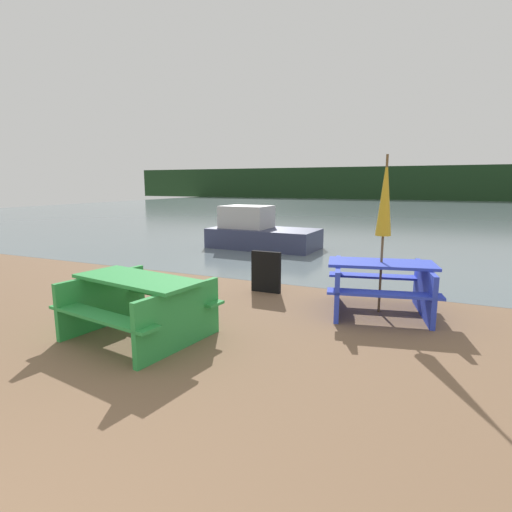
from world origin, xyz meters
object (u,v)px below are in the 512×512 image
object	(u,v)px
picnic_table_green	(139,302)
signboard	(266,272)
boat	(259,233)
picnic_table_blue	(380,283)
umbrella_gold	(385,197)

from	to	relation	value
picnic_table_green	signboard	world-z (taller)	picnic_table_green
boat	signboard	distance (m)	5.13
picnic_table_green	picnic_table_blue	distance (m)	3.53
umbrella_gold	signboard	bearing A→B (deg)	170.07
signboard	picnic_table_blue	bearing A→B (deg)	-9.93
picnic_table_blue	umbrella_gold	bearing A→B (deg)	-104.04
picnic_table_blue	signboard	xyz separation A→B (m)	(-2.03, 0.35, -0.09)
umbrella_gold	picnic_table_green	bearing A→B (deg)	-139.67
picnic_table_green	signboard	size ratio (longest dim) A/B	2.53
boat	signboard	size ratio (longest dim) A/B	4.45
umbrella_gold	picnic_table_blue	bearing A→B (deg)	75.96
picnic_table_green	umbrella_gold	bearing A→B (deg)	40.33
umbrella_gold	boat	world-z (taller)	umbrella_gold
boat	signboard	bearing A→B (deg)	-62.87
picnic_table_blue	umbrella_gold	distance (m)	1.28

